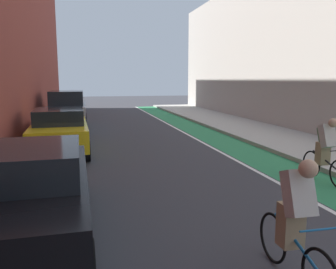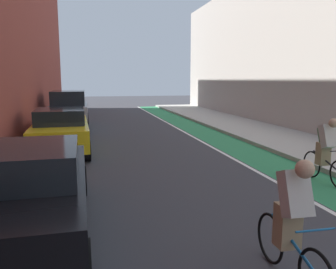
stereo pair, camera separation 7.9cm
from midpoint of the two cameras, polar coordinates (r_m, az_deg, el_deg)
The scene contains 10 objects.
ground_plane at distance 11.19m, azimuth -1.68°, elevation -4.02°, with size 86.85×86.85×0.00m, color #38383D.
bike_lane_paint at distance 14.04m, azimuth 10.12°, elevation -1.47°, with size 1.60×39.48×0.00m, color #2D8451.
lane_divider_stripe at distance 13.71m, azimuth 6.65°, elevation -1.64°, with size 0.12×39.48×0.00m, color white.
sidewalk_right at distance 15.18m, azimuth 18.95°, elevation -0.77°, with size 3.46×39.48×0.14m, color #A8A59E.
building_facade_right at distance 18.38m, azimuth 24.29°, elevation 13.92°, with size 2.40×35.48×8.68m, color #B2ADA3.
parked_sedan_black at distance 5.99m, azimuth -21.75°, elevation -8.51°, with size 1.93×4.75×1.53m.
parked_sedan_yellow_cab at distance 12.74m, azimuth -17.09°, elevation 0.79°, with size 2.02×4.85×1.53m.
parked_suv_silver at distance 18.45m, azimuth -15.88°, elevation 4.00°, with size 1.87×4.63×1.98m.
cyclist_mid at distance 4.63m, azimuth 20.31°, elevation -13.30°, with size 0.48×1.75×1.63m.
cyclist_trailing at distance 9.31m, azimuth 24.85°, elevation -2.18°, with size 0.48×1.74×1.63m.
Camera 2 is at (-2.08, 5.04, 2.53)m, focal length 36.88 mm.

